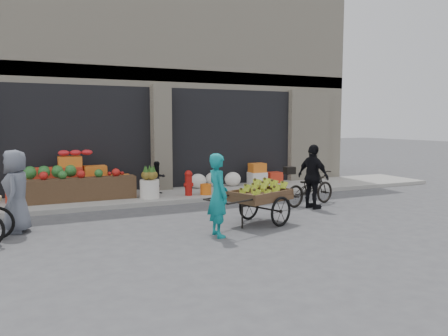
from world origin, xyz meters
name	(u,v)px	position (x,y,z in m)	size (l,w,h in m)	color
ground	(232,229)	(0.00, 0.00, 0.00)	(80.00, 80.00, 0.00)	#424244
sidewalk	(171,195)	(0.00, 4.10, 0.06)	(18.00, 2.20, 0.12)	gray
building	(136,89)	(0.00, 8.03, 3.37)	(14.00, 6.45, 7.00)	beige
fruit_display	(79,178)	(-2.48, 4.38, 0.67)	(3.10, 1.12, 1.24)	red
pineapple_bin	(150,189)	(-0.75, 3.60, 0.37)	(0.52, 0.52, 0.50)	silver
fire_hydrant	(189,182)	(0.35, 3.55, 0.50)	(0.22, 0.22, 0.71)	#A5140F
orange_bucket	(206,189)	(0.85, 3.50, 0.27)	(0.32, 0.32, 0.30)	orange
right_bay_goods	(242,176)	(2.61, 4.70, 0.41)	(3.35, 0.60, 0.70)	silver
seated_person	(158,178)	(-0.35, 4.20, 0.58)	(0.45, 0.35, 0.93)	black
banana_cart	(259,194)	(0.68, 0.13, 0.65)	(2.29, 1.49, 0.89)	brown
vendor_woman	(218,195)	(-0.49, -0.39, 0.79)	(0.58, 0.38, 1.59)	#107E80
vendor_grey	(16,191)	(-3.97, 1.52, 0.82)	(0.80, 0.52, 1.63)	slate
bicycle	(310,188)	(2.96, 1.47, 0.45)	(0.60, 1.72, 0.90)	black
cyclist	(313,177)	(2.76, 1.07, 0.81)	(0.95, 0.39, 1.61)	black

